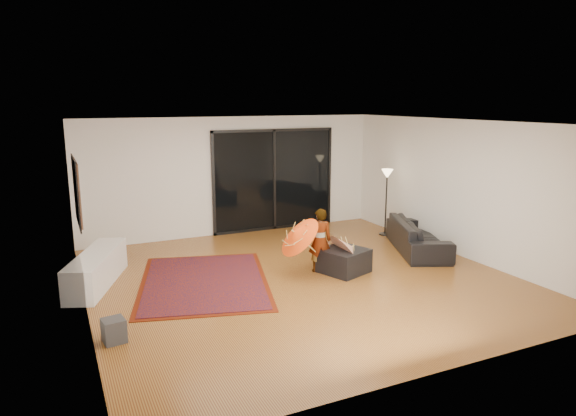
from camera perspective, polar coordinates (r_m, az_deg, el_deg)
floor at (r=9.07m, az=1.43°, el=-7.84°), size 7.00×7.00×0.00m
ceiling at (r=8.54m, az=1.52°, el=9.47°), size 7.00×7.00×0.00m
wall_back at (r=11.89m, az=-6.07°, el=3.57°), size 7.00×0.00×7.00m
wall_front at (r=5.88m, az=16.93°, el=-5.59°), size 7.00×0.00×7.00m
wall_left at (r=7.83m, az=-22.13°, el=-1.63°), size 0.00×7.00×7.00m
wall_right at (r=10.71m, az=18.50°, el=2.09°), size 0.00×7.00×7.00m
sliding_door at (r=12.24m, az=-1.57°, el=3.16°), size 3.06×0.07×2.40m
painting at (r=8.76m, az=-22.42°, el=1.71°), size 0.04×1.28×1.08m
media_console at (r=9.27m, az=-20.49°, el=-6.37°), size 1.20×2.02×0.55m
speaker at (r=7.15m, az=-18.78°, el=-12.77°), size 0.31×0.31×0.31m
persian_rug at (r=9.01m, az=-9.29°, el=-8.06°), size 2.84×3.44×0.02m
sofa at (r=10.93m, az=14.24°, el=-3.01°), size 1.65×2.34×0.64m
ottoman at (r=9.39m, az=6.19°, el=-5.82°), size 0.96×0.96×0.43m
floor_lamp at (r=11.88m, az=10.93°, el=2.71°), size 0.26×0.26×1.53m
child at (r=9.28m, az=3.56°, el=-3.60°), size 0.49×0.40×1.17m
parasol_orange at (r=8.95m, az=0.62°, el=-3.17°), size 0.70×0.83×0.88m
parasol_white at (r=9.47m, az=7.18°, el=-3.86°), size 0.60×0.79×0.92m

